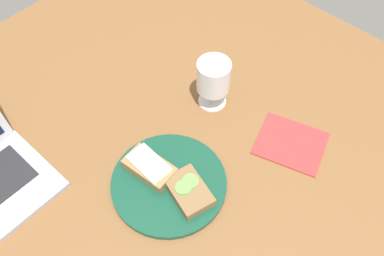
# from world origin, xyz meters

# --- Properties ---
(wooden_table) EXTENTS (1.40, 1.40, 0.03)m
(wooden_table) POSITION_xyz_m (0.00, 0.00, 0.01)
(wooden_table) COLOR brown
(wooden_table) RESTS_ON ground
(plate) EXTENTS (0.26, 0.26, 0.01)m
(plate) POSITION_xyz_m (-0.05, -0.05, 0.04)
(plate) COLOR #144733
(plate) RESTS_ON wooden_table
(sandwich_with_cucumber) EXTENTS (0.10, 0.12, 0.03)m
(sandwich_with_cucumber) POSITION_xyz_m (-0.04, -0.10, 0.06)
(sandwich_with_cucumber) COLOR brown
(sandwich_with_cucumber) RESTS_ON plate
(sandwich_with_cheese) EXTENTS (0.07, 0.12, 0.03)m
(sandwich_with_cheese) POSITION_xyz_m (-0.06, 0.00, 0.06)
(sandwich_with_cheese) COLOR #937047
(sandwich_with_cheese) RESTS_ON plate
(wine_glass) EXTENTS (0.08, 0.08, 0.13)m
(wine_glass) POSITION_xyz_m (0.20, 0.04, 0.12)
(wine_glass) COLOR white
(wine_glass) RESTS_ON wooden_table
(napkin) EXTENTS (0.17, 0.19, 0.00)m
(napkin) POSITION_xyz_m (0.23, -0.19, 0.03)
(napkin) COLOR #B23333
(napkin) RESTS_ON wooden_table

